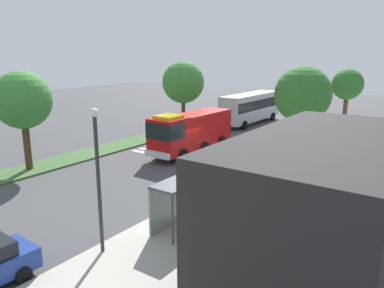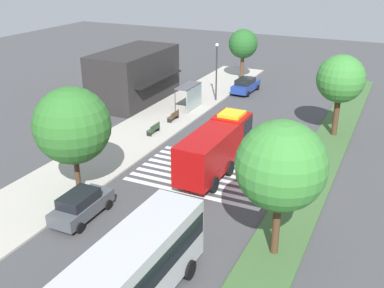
% 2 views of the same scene
% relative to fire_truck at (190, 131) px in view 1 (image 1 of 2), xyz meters
% --- Properties ---
extents(ground_plane, '(120.00, 120.00, 0.00)m').
position_rel_fire_truck_xyz_m(ground_plane, '(1.47, 0.40, -2.00)').
color(ground_plane, '#424244').
extents(sidewalk, '(60.00, 5.97, 0.14)m').
position_rel_fire_truck_xyz_m(sidewalk, '(1.47, 9.05, -1.93)').
color(sidewalk, '#ADA89E').
rests_on(sidewalk, ground_plane).
extents(median_strip, '(60.00, 3.00, 0.14)m').
position_rel_fire_truck_xyz_m(median_strip, '(1.47, -6.77, -1.93)').
color(median_strip, '#3D6033').
rests_on(median_strip, ground_plane).
extents(crosswalk, '(6.75, 10.21, 0.01)m').
position_rel_fire_truck_xyz_m(crosswalk, '(-1.05, 0.40, -1.99)').
color(crosswalk, silver).
rests_on(crosswalk, ground_plane).
extents(fire_truck, '(9.20, 2.86, 3.69)m').
position_rel_fire_truck_xyz_m(fire_truck, '(0.00, 0.00, 0.00)').
color(fire_truck, '#A50C0C').
rests_on(fire_truck, ground_plane).
extents(parked_car_west, '(4.42, 2.06, 1.74)m').
position_rel_fire_truck_xyz_m(parked_car_west, '(-9.78, 4.87, -1.10)').
color(parked_car_west, '#474C51').
rests_on(parked_car_west, ground_plane).
extents(transit_bus, '(10.76, 3.03, 3.64)m').
position_rel_fire_truck_xyz_m(transit_bus, '(-15.73, -2.15, 0.16)').
color(transit_bus, '#B2B2B7').
rests_on(transit_bus, ground_plane).
extents(bus_stop_shelter, '(3.50, 1.40, 2.46)m').
position_rel_fire_truck_xyz_m(bus_stop_shelter, '(11.91, 7.83, -0.11)').
color(bus_stop_shelter, '#4C4C51').
rests_on(bus_stop_shelter, sidewalk).
extents(bench_near_shelter, '(1.60, 0.50, 0.90)m').
position_rel_fire_truck_xyz_m(bench_near_shelter, '(7.91, 7.79, -1.40)').
color(bench_near_shelter, '#4C3823').
rests_on(bench_near_shelter, sidewalk).
extents(bench_west_of_shelter, '(1.60, 0.50, 0.90)m').
position_rel_fire_truck_xyz_m(bench_west_of_shelter, '(4.08, 7.79, -1.40)').
color(bench_west_of_shelter, '#2D472D').
rests_on(bench_west_of_shelter, sidewalk).
extents(street_lamp, '(0.36, 0.36, 6.20)m').
position_rel_fire_truck_xyz_m(street_lamp, '(15.78, 6.67, 1.80)').
color(street_lamp, '#2D2D30').
rests_on(street_lamp, sidewalk).
extents(storefront_building, '(10.80, 6.20, 5.57)m').
position_rel_fire_truck_xyz_m(storefront_building, '(12.11, 14.72, 0.79)').
color(storefront_building, '#282626').
rests_on(storefront_building, ground_plane).
extents(sidewalk_tree_far_west, '(3.78, 3.78, 6.45)m').
position_rel_fire_truck_xyz_m(sidewalk_tree_far_west, '(-23.32, 7.07, 2.65)').
color(sidewalk_tree_far_west, '#513823').
rests_on(sidewalk_tree_far_west, sidewalk).
extents(sidewalk_tree_west, '(5.00, 5.00, 7.21)m').
position_rel_fire_truck_xyz_m(sidewalk_tree_west, '(-7.30, 7.07, 2.85)').
color(sidewalk_tree_west, '#47301E').
rests_on(sidewalk_tree_west, sidewalk).
extents(median_tree_far_west, '(4.64, 4.64, 7.46)m').
position_rel_fire_truck_xyz_m(median_tree_far_west, '(-8.28, -6.77, 3.26)').
color(median_tree_far_west, '#47301E').
rests_on(median_tree_far_west, median_strip).
extents(median_tree_west, '(4.09, 4.09, 7.11)m').
position_rel_fire_truck_xyz_m(median_tree_west, '(10.78, -6.77, 3.17)').
color(median_tree_west, '#47301E').
rests_on(median_tree_west, median_strip).
extents(fire_hydrant, '(0.28, 0.28, 0.70)m').
position_rel_fire_truck_xyz_m(fire_hydrant, '(-8.69, 6.57, -1.51)').
color(fire_hydrant, gold).
rests_on(fire_hydrant, sidewalk).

